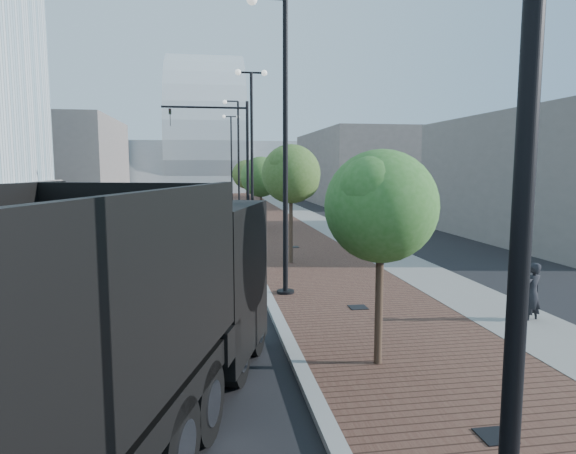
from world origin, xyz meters
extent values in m
cube|color=#4C2D23|center=(3.50, 40.00, 0.06)|extent=(7.00, 140.00, 0.12)
cube|color=slate|center=(6.20, 40.00, 0.07)|extent=(2.40, 140.00, 0.13)
cube|color=gray|center=(0.00, 40.00, 0.07)|extent=(0.30, 140.00, 0.14)
cube|color=slate|center=(-13.00, 40.00, 0.06)|extent=(4.00, 140.00, 0.12)
cube|color=black|center=(-2.29, 4.60, 1.92)|extent=(3.57, 3.65, 2.94)
cube|color=black|center=(-1.85, 6.03, 0.96)|extent=(2.76, 1.35, 1.47)
cube|color=black|center=(-2.74, 3.17, 1.19)|extent=(2.97, 1.70, 0.57)
cube|color=black|center=(-3.02, 2.25, 2.77)|extent=(2.74, 0.97, 2.26)
cylinder|color=black|center=(-3.60, 4.38, 0.62)|extent=(0.69, 1.29, 1.24)
cylinder|color=silver|center=(-3.60, 4.38, 0.62)|extent=(0.57, 0.76, 0.68)
cylinder|color=black|center=(-1.34, 3.67, 0.62)|extent=(0.69, 1.29, 1.24)
cylinder|color=silver|center=(-1.34, 3.67, 0.62)|extent=(0.57, 0.76, 0.68)
cylinder|color=black|center=(-3.13, 5.91, 0.62)|extent=(0.69, 1.29, 1.24)
cylinder|color=silver|center=(-3.13, 5.91, 0.62)|extent=(0.57, 0.76, 0.68)
cylinder|color=black|center=(-0.86, 5.20, 0.62)|extent=(0.69, 1.29, 1.24)
cylinder|color=silver|center=(-0.86, 5.20, 0.62)|extent=(0.57, 0.76, 0.68)
cylinder|color=black|center=(-4.55, 1.32, 0.62)|extent=(0.69, 1.29, 1.24)
cylinder|color=silver|center=(-4.55, 1.32, 0.62)|extent=(0.57, 0.76, 0.68)
cylinder|color=black|center=(-2.28, 0.62, 0.62)|extent=(0.69, 1.29, 1.24)
cylinder|color=silver|center=(-2.28, 0.62, 0.62)|extent=(0.57, 0.76, 0.68)
cylinder|color=black|center=(-4.20, 2.47, 0.62)|extent=(0.69, 1.29, 1.24)
cylinder|color=silver|center=(-4.20, 2.47, 0.62)|extent=(0.57, 0.76, 0.68)
cylinder|color=black|center=(-1.93, 1.76, 0.62)|extent=(0.69, 1.29, 1.24)
cylinder|color=silver|center=(-1.93, 1.76, 0.62)|extent=(0.57, 0.76, 0.68)
imported|color=silver|center=(-4.63, 18.93, 0.64)|extent=(2.04, 4.07, 1.28)
imported|color=black|center=(-5.50, 26.33, 0.70)|extent=(3.21, 5.40, 1.41)
imported|color=black|center=(-2.70, 38.22, 0.70)|extent=(3.61, 5.21, 1.40)
imported|color=black|center=(6.56, 6.17, 0.83)|extent=(0.70, 0.57, 1.65)
cylinder|color=black|center=(0.60, -2.00, 4.62)|extent=(0.16, 0.16, 9.00)
cylinder|color=black|center=(0.60, 10.00, 0.10)|extent=(0.56, 0.56, 0.20)
cylinder|color=black|center=(0.60, 10.00, 4.62)|extent=(0.16, 0.16, 9.00)
sphere|color=silver|center=(-0.40, 10.00, 9.05)|extent=(0.32, 0.32, 0.32)
cylinder|color=black|center=(0.60, 22.00, 0.10)|extent=(0.56, 0.56, 0.20)
cylinder|color=black|center=(0.60, 22.00, 4.62)|extent=(0.16, 0.16, 9.00)
cylinder|color=black|center=(0.60, 22.00, 9.12)|extent=(1.40, 0.10, 0.10)
sphere|color=silver|center=(-0.10, 22.00, 9.12)|extent=(0.32, 0.32, 0.32)
sphere|color=silver|center=(1.30, 22.00, 9.12)|extent=(0.32, 0.32, 0.32)
cylinder|color=black|center=(0.60, 34.00, 0.10)|extent=(0.56, 0.56, 0.20)
cylinder|color=black|center=(0.60, 34.00, 4.62)|extent=(0.16, 0.16, 9.00)
cylinder|color=black|center=(0.10, 34.00, 9.12)|extent=(1.00, 0.10, 0.10)
sphere|color=silver|center=(-0.40, 34.00, 9.05)|extent=(0.32, 0.32, 0.32)
cylinder|color=black|center=(0.60, 46.00, 0.10)|extent=(0.56, 0.56, 0.20)
cylinder|color=black|center=(0.60, 46.00, 4.62)|extent=(0.16, 0.16, 9.00)
cylinder|color=black|center=(0.60, 46.00, 9.12)|extent=(1.40, 0.10, 0.10)
sphere|color=silver|center=(-0.10, 46.00, 9.12)|extent=(0.32, 0.32, 0.32)
sphere|color=silver|center=(1.30, 46.00, 9.12)|extent=(0.32, 0.32, 0.32)
cylinder|color=black|center=(0.60, 25.00, 4.00)|extent=(0.18, 0.18, 8.00)
cylinder|color=black|center=(-1.90, 25.00, 7.60)|extent=(5.00, 0.12, 0.12)
imported|color=black|center=(-3.90, 25.00, 7.00)|extent=(0.16, 0.20, 1.00)
cylinder|color=#382619|center=(1.60, 4.00, 1.57)|extent=(0.16, 0.16, 3.13)
sphere|color=#2D6422|center=(1.60, 4.00, 3.36)|extent=(2.26, 2.26, 2.26)
sphere|color=#2D6422|center=(2.00, 4.30, 3.13)|extent=(1.58, 1.58, 1.58)
sphere|color=#2D6422|center=(1.30, 3.70, 3.67)|extent=(1.35, 1.35, 1.35)
cylinder|color=#382619|center=(1.60, 15.00, 1.79)|extent=(0.16, 0.16, 3.58)
sphere|color=#37591E|center=(1.60, 15.00, 3.84)|extent=(2.44, 2.44, 2.44)
sphere|color=#37591E|center=(2.00, 15.30, 3.58)|extent=(1.70, 1.70, 1.70)
sphere|color=#37591E|center=(1.30, 14.70, 4.20)|extent=(1.46, 1.46, 1.46)
cylinder|color=#382619|center=(1.60, 27.00, 1.62)|extent=(0.16, 0.16, 3.24)
sphere|color=#2F591E|center=(1.60, 27.00, 3.48)|extent=(2.62, 2.62, 2.62)
sphere|color=#2F591E|center=(2.00, 27.30, 3.24)|extent=(1.83, 1.83, 1.83)
sphere|color=#2F591E|center=(1.30, 26.70, 3.80)|extent=(1.57, 1.57, 1.57)
cylinder|color=#382619|center=(1.60, 39.00, 1.61)|extent=(0.16, 0.16, 3.22)
sphere|color=#3D571E|center=(1.60, 39.00, 3.45)|extent=(2.55, 2.55, 2.55)
sphere|color=#3D571E|center=(2.00, 39.30, 3.22)|extent=(1.79, 1.79, 1.79)
sphere|color=#3D571E|center=(1.30, 38.70, 3.78)|extent=(1.53, 1.53, 1.53)
cube|color=#B4BCBF|center=(-2.00, 85.00, 4.00)|extent=(50.00, 28.00, 8.00)
cube|color=slate|center=(-20.00, 60.00, 5.00)|extent=(14.00, 20.00, 10.00)
cube|color=#615B58|center=(16.00, 50.00, 4.00)|extent=(12.00, 22.00, 8.00)
cube|color=#625C58|center=(18.00, 20.00, 3.50)|extent=(10.00, 16.00, 7.00)
cube|color=black|center=(2.40, 1.00, 0.13)|extent=(0.50, 0.50, 0.02)
cube|color=black|center=(2.40, 8.00, 0.13)|extent=(0.50, 0.50, 0.02)
cube|color=black|center=(2.40, 19.00, 0.13)|extent=(0.50, 0.50, 0.02)
camera|label=1|loc=(-1.78, -5.51, 4.14)|focal=31.30mm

